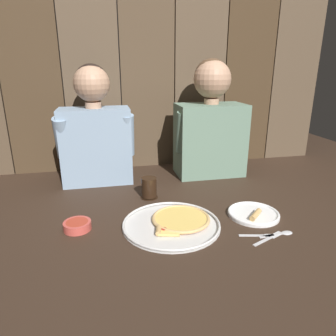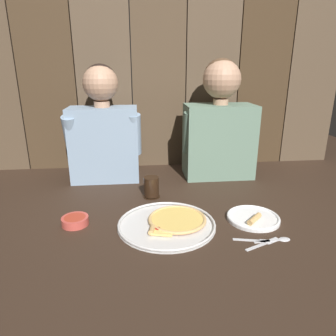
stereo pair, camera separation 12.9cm
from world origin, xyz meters
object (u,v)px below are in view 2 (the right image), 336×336
(pizza_tray, at_px, (170,222))
(diner_right, at_px, (220,123))
(dipping_bowl, at_px, (75,220))
(diner_left, at_px, (103,128))
(dinner_plate, at_px, (253,218))
(drinking_glass, at_px, (151,187))

(pizza_tray, relative_size, diner_right, 0.60)
(pizza_tray, distance_m, dipping_bowl, 0.37)
(diner_left, bearing_deg, dipping_bowl, -98.62)
(pizza_tray, xyz_separation_m, dipping_bowl, (-0.37, 0.04, 0.01))
(dinner_plate, bearing_deg, dipping_bowl, 177.21)
(drinking_glass, distance_m, dipping_bowl, 0.39)
(drinking_glass, bearing_deg, dinner_plate, -34.57)
(pizza_tray, bearing_deg, drinking_glass, 101.98)
(drinking_glass, height_order, dipping_bowl, drinking_glass)
(drinking_glass, bearing_deg, diner_left, 130.86)
(pizza_tray, bearing_deg, diner_left, 118.11)
(pizza_tray, height_order, diner_right, diner_right)
(drinking_glass, xyz_separation_m, diner_right, (0.39, 0.27, 0.25))
(diner_left, height_order, diner_right, diner_right)
(dipping_bowl, bearing_deg, diner_right, 36.13)
(dipping_bowl, bearing_deg, dinner_plate, -2.79)
(dinner_plate, relative_size, diner_left, 0.35)
(dinner_plate, height_order, diner_left, diner_left)
(drinking_glass, relative_size, diner_left, 0.16)
(dipping_bowl, relative_size, diner_left, 0.17)
(dinner_plate, xyz_separation_m, diner_left, (-0.63, 0.54, 0.27))
(diner_left, relative_size, diner_right, 0.96)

